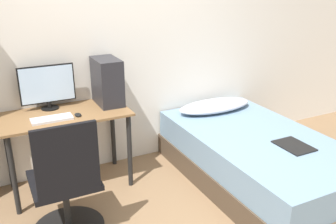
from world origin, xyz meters
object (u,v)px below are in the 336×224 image
object	(u,v)px
office_chair	(67,193)
pc_tower	(107,81)
monitor	(47,86)
bed	(257,159)
keyboard	(52,119)

from	to	relation	value
office_chair	pc_tower	xyz separation A→B (m)	(0.60, 0.79, 0.58)
monitor	pc_tower	distance (m)	0.53
office_chair	bed	world-z (taller)	office_chair
office_chair	bed	size ratio (longest dim) A/B	0.48
bed	keyboard	xyz separation A→B (m)	(-1.74, 0.61, 0.51)
keyboard	pc_tower	world-z (taller)	pc_tower
office_chair	monitor	size ratio (longest dim) A/B	2.00
bed	keyboard	bearing A→B (deg)	160.78
office_chair	bed	distance (m)	1.79
bed	keyboard	size ratio (longest dim) A/B	5.92
keyboard	pc_tower	distance (m)	0.63
bed	monitor	world-z (taller)	monitor
monitor	pc_tower	size ratio (longest dim) A/B	1.13
monitor	keyboard	xyz separation A→B (m)	(-0.04, -0.30, -0.20)
keyboard	office_chair	bearing A→B (deg)	-94.12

